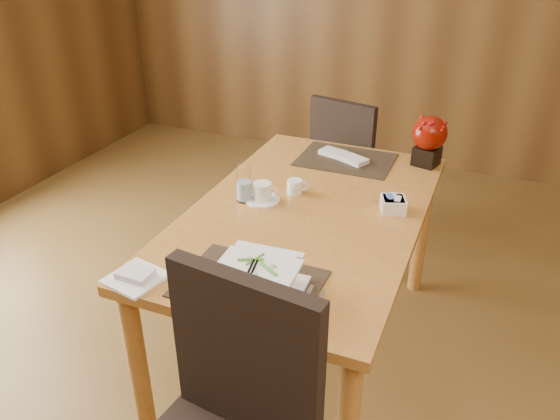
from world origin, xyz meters
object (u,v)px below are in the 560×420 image
at_px(berry_decor, 429,138).
at_px(far_chair, 349,161).
at_px(soup_setting, 257,282).
at_px(creamer_jug, 295,187).
at_px(bread_plate, 136,278).
at_px(dining_table, 307,230).
at_px(coffee_cup, 262,193).
at_px(sugar_caddy, 393,205).
at_px(water_glass, 244,183).

distance_m(berry_decor, far_chair, 0.76).
relative_size(soup_setting, creamer_jug, 3.35).
xyz_separation_m(soup_setting, bread_plate, (-0.41, -0.07, -0.05)).
xyz_separation_m(dining_table, coffee_cup, (-0.20, 0.00, 0.13)).
xyz_separation_m(dining_table, sugar_caddy, (0.32, 0.12, 0.13)).
bearing_deg(coffee_cup, dining_table, -0.09).
distance_m(soup_setting, far_chair, 1.72).
bearing_deg(soup_setting, berry_decor, 72.91).
height_order(soup_setting, sugar_caddy, soup_setting).
height_order(water_glass, berry_decor, berry_decor).
height_order(dining_table, soup_setting, soup_setting).
distance_m(coffee_cup, far_chair, 1.12).
relative_size(coffee_cup, creamer_jug, 1.72).
bearing_deg(dining_table, berry_decor, 60.21).
xyz_separation_m(sugar_caddy, far_chair, (-0.44, 0.97, -0.27)).
bearing_deg(soup_setting, dining_table, 92.02).
distance_m(coffee_cup, water_glass, 0.09).
xyz_separation_m(soup_setting, berry_decor, (0.32, 1.24, 0.08)).
bearing_deg(dining_table, bread_plate, -118.03).
bearing_deg(far_chair, bread_plate, 95.78).
distance_m(coffee_cup, bread_plate, 0.69).
distance_m(coffee_cup, berry_decor, 0.86).
bearing_deg(berry_decor, sugar_caddy, -95.07).
bearing_deg(berry_decor, bread_plate, -118.90).
bearing_deg(creamer_jug, far_chair, 69.87).
bearing_deg(water_glass, berry_decor, 46.15).
bearing_deg(soup_setting, creamer_jug, 99.23).
bearing_deg(coffee_cup, creamer_jug, 50.93).
bearing_deg(bread_plate, far_chair, 82.40).
bearing_deg(far_chair, sugar_caddy, 128.06).
distance_m(bread_plate, far_chair, 1.79).
bearing_deg(berry_decor, creamer_jug, -131.96).
distance_m(sugar_caddy, far_chair, 1.10).
bearing_deg(dining_table, creamer_jug, 130.25).
bearing_deg(berry_decor, dining_table, -119.79).
height_order(soup_setting, berry_decor, berry_decor).
bearing_deg(water_glass, coffee_cup, 17.54).
bearing_deg(coffee_cup, far_chair, 85.92).
distance_m(water_glass, berry_decor, 0.93).
distance_m(water_glass, creamer_jug, 0.23).
relative_size(water_glass, bread_plate, 0.95).
height_order(dining_table, coffee_cup, coffee_cup).
distance_m(dining_table, sugar_caddy, 0.37).
bearing_deg(sugar_caddy, water_glass, -166.41).
xyz_separation_m(dining_table, bread_plate, (-0.36, -0.67, 0.10)).
distance_m(dining_table, soup_setting, 0.62).
xyz_separation_m(dining_table, berry_decor, (0.37, 0.64, 0.23)).
relative_size(water_glass, creamer_jug, 1.89).
xyz_separation_m(berry_decor, far_chair, (-0.49, 0.44, -0.38)).
xyz_separation_m(creamer_jug, bread_plate, (-0.25, -0.79, -0.02)).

